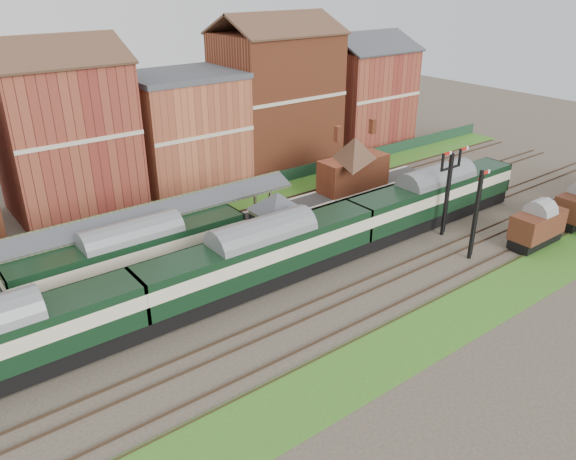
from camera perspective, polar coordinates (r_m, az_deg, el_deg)
ground at (r=48.27m, az=4.14°, el=-3.16°), size 160.00×160.00×0.00m
grass_back at (r=59.97m, az=-5.99°, el=2.58°), size 90.00×4.50×0.06m
grass_front at (r=41.40m, az=15.29°, el=-9.22°), size 90.00×5.00×0.06m
fence at (r=61.31m, az=-7.02°, el=3.76°), size 90.00×0.12×1.50m
platform at (r=52.52m, az=-7.02°, el=-0.25°), size 55.00×3.40×1.00m
signal_box at (r=47.43m, az=-1.06°, el=0.67°), size 5.40×5.40×6.00m
brick_hut at (r=52.96m, az=5.93°, el=0.85°), size 3.20×2.64×2.94m
station_building at (r=60.90m, az=6.71°, el=6.84°), size 8.10×8.10×5.90m
canopy at (r=48.44m, az=-13.36°, el=2.29°), size 26.00×3.89×4.08m
semaphore_bracket at (r=53.14m, az=15.94°, el=4.09°), size 3.60×0.25×8.18m
semaphore_siding at (r=49.40m, az=18.53°, el=1.55°), size 1.23×0.25×8.00m
town_backdrop at (r=65.25m, az=-10.66°, el=10.58°), size 69.00×10.00×16.00m
dmu_train at (r=43.24m, az=-2.58°, el=-2.56°), size 61.19×3.21×4.70m
platform_railcar at (r=45.32m, az=-15.40°, el=-2.42°), size 18.87×2.97×4.35m
goods_van_a at (r=54.79m, az=24.00°, el=0.40°), size 5.56×2.41×3.37m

